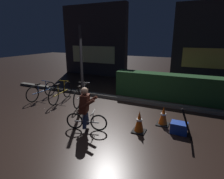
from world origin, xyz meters
TOP-DOWN VIEW (x-y plane):
  - ground_plane at (0.00, 0.00)m, footprint 40.00×40.00m
  - sidewalk_curb at (0.00, 2.20)m, footprint 12.00×0.24m
  - hedge_row at (1.80, 3.10)m, footprint 4.80×0.70m
  - storefront_left at (-3.84, 6.50)m, footprint 4.59×0.54m
  - storefront_right at (3.22, 7.20)m, footprint 4.13×0.54m
  - street_post at (-1.35, 1.20)m, footprint 0.10×0.10m
  - parked_bike_leftmost at (-3.23, 0.91)m, footprint 0.46×1.57m
  - parked_bike_left_mid at (-2.30, 1.03)m, footprint 0.46×1.72m
  - parked_bike_center_left at (-1.34, 1.14)m, footprint 0.52×1.70m
  - traffic_cone_near at (1.35, -0.10)m, footprint 0.36×0.36m
  - traffic_cone_far at (1.87, 0.62)m, footprint 0.36×0.36m
  - blue_crate at (2.36, 0.30)m, footprint 0.44×0.32m
  - cyclist at (-0.06, -0.60)m, footprint 1.16×0.50m
  - closed_umbrella at (2.55, 0.05)m, footprint 0.35×0.07m

SIDE VIEW (x-z plane):
  - ground_plane at x=0.00m, z-range 0.00..0.00m
  - sidewalk_curb at x=0.00m, z-range 0.00..0.12m
  - blue_crate at x=2.36m, z-range 0.00..0.30m
  - traffic_cone_far at x=1.87m, z-range -0.01..0.57m
  - traffic_cone_near at x=1.35m, z-range -0.01..0.61m
  - parked_bike_leftmost at x=-3.23m, z-range -0.03..0.69m
  - parked_bike_left_mid at x=-2.30m, z-range -0.04..0.76m
  - parked_bike_center_left at x=-1.34m, z-range -0.04..0.76m
  - closed_umbrella at x=2.55m, z-range 0.00..0.81m
  - hedge_row at x=1.80m, z-range 0.00..1.07m
  - cyclist at x=-0.06m, z-range 0.01..1.25m
  - street_post at x=-1.35m, z-range 0.00..2.96m
  - storefront_right at x=3.22m, z-range -0.01..4.40m
  - storefront_left at x=-3.84m, z-range -0.01..4.56m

